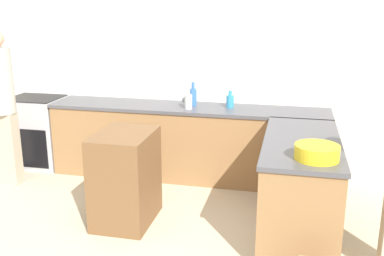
{
  "coord_description": "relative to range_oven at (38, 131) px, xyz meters",
  "views": [
    {
      "loc": [
        1.24,
        -3.14,
        2.12
      ],
      "look_at": [
        0.31,
        0.91,
        0.95
      ],
      "focal_mm": 42.0,
      "sensor_mm": 36.0,
      "label": 1
    }
  ],
  "objects": [
    {
      "name": "range_oven",
      "position": [
        0.0,
        0.0,
        0.0
      ],
      "size": [
        0.72,
        0.61,
        0.92
      ],
      "color": "#ADADB2",
      "rests_on": "ground_plane"
    },
    {
      "name": "counter_peninsula",
      "position": [
        3.4,
        -1.09,
        -0.0
      ],
      "size": [
        0.69,
        1.61,
        0.9
      ],
      "color": "olive",
      "rests_on": "ground_plane"
    },
    {
      "name": "water_bottle_blue",
      "position": [
        2.11,
        0.05,
        0.56
      ],
      "size": [
        0.09,
        0.09,
        0.29
      ],
      "color": "#386BB7",
      "rests_on": "counter_back"
    },
    {
      "name": "vinegar_bottle_clear",
      "position": [
        2.1,
        -0.12,
        0.54
      ],
      "size": [
        0.09,
        0.09,
        0.23
      ],
      "color": "silver",
      "rests_on": "counter_back"
    },
    {
      "name": "mixing_bowl",
      "position": [
        3.51,
        -1.61,
        0.51
      ],
      "size": [
        0.36,
        0.36,
        0.12
      ],
      "color": "yellow",
      "rests_on": "counter_peninsula"
    },
    {
      "name": "counter_back",
      "position": [
        2.05,
        0.0,
        -0.0
      ],
      "size": [
        3.38,
        0.63,
        0.9
      ],
      "color": "olive",
      "rests_on": "ground_plane"
    },
    {
      "name": "dish_soap_bottle",
      "position": [
        2.57,
        0.05,
        0.53
      ],
      "size": [
        0.09,
        0.09,
        0.21
      ],
      "color": "#338CBF",
      "rests_on": "counter_back"
    },
    {
      "name": "island_table",
      "position": [
        1.74,
        -1.28,
        -0.0
      ],
      "size": [
        0.52,
        0.71,
        0.91
      ],
      "color": "brown",
      "rests_on": "ground_plane"
    },
    {
      "name": "wall_back",
      "position": [
        2.05,
        0.33,
        0.89
      ],
      "size": [
        8.0,
        0.06,
        2.7
      ],
      "color": "white",
      "rests_on": "ground_plane"
    },
    {
      "name": "person_by_range",
      "position": [
        0.02,
        -0.69,
        0.55
      ],
      "size": [
        0.29,
        0.29,
        1.83
      ],
      "color": "#ADA38E",
      "rests_on": "ground_plane"
    }
  ]
}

